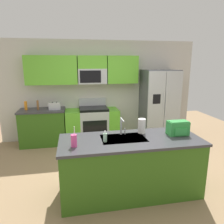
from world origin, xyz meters
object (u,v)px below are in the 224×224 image
toaster (55,106)px  sink_faucet (122,125)px  refrigerator (159,105)px  backpack (178,128)px  soap_dispenser (105,137)px  pepper_mill (38,105)px  bottle_orange (26,106)px  drink_cup_pink (74,141)px  paper_towel_roll (142,126)px  range_oven (92,124)px

toaster → sink_faucet: size_ratio=0.99×
refrigerator → backpack: (-0.64, -2.25, 0.09)m
sink_faucet → soap_dispenser: size_ratio=1.66×
pepper_mill → bottle_orange: bearing=174.8°
backpack → refrigerator: bearing=74.2°
sink_faucet → backpack: sink_faucet is taller
pepper_mill → refrigerator: bearing=-1.3°
backpack → drink_cup_pink: bearing=-173.4°
paper_towel_roll → backpack: (0.54, -0.18, -0.00)m
toaster → soap_dispenser: bearing=-69.4°
range_oven → sink_faucet: 2.28m
drink_cup_pink → toaster: bearing=100.1°
refrigerator → soap_dispenser: refrigerator is taller
paper_towel_roll → refrigerator: bearing=60.3°
sink_faucet → drink_cup_pink: (-0.76, -0.34, -0.08)m
backpack → sink_faucet: bearing=170.6°
range_oven → refrigerator: (1.80, -0.07, 0.48)m
refrigerator → bottle_orange: bearing=178.4°
drink_cup_pink → paper_towel_roll: drink_cup_pink is taller
soap_dispenser → backpack: backpack is taller
soap_dispenser → refrigerator: bearing=52.0°
sink_faucet → drink_cup_pink: bearing=-156.0°
pepper_mill → sink_faucet: size_ratio=0.82×
range_oven → pepper_mill: size_ratio=5.89×
refrigerator → pepper_mill: size_ratio=8.01×
toaster → bottle_orange: bottle_orange is taller
drink_cup_pink → backpack: size_ratio=0.91×
backpack → soap_dispenser: bearing=-175.5°
soap_dispenser → backpack: bearing=4.5°
pepper_mill → sink_faucet: bearing=-53.6°
bottle_orange → drink_cup_pink: size_ratio=0.73×
pepper_mill → backpack: bearing=-43.0°
range_oven → refrigerator: 1.86m
range_oven → bottle_orange: bottle_orange is taller
pepper_mill → bottle_orange: 0.29m
range_oven → refrigerator: size_ratio=0.74×
refrigerator → sink_faucet: bearing=-125.8°
pepper_mill → sink_faucet: (1.61, -2.17, 0.05)m
backpack → range_oven: bearing=116.6°
bottle_orange → sink_faucet: sink_faucet is taller
refrigerator → toaster: size_ratio=6.61×
range_oven → refrigerator: refrigerator is taller
soap_dispenser → backpack: 1.20m
sink_faucet → toaster: bearing=119.5°
paper_towel_roll → backpack: size_ratio=0.75×
pepper_mill → backpack: size_ratio=0.72×
bottle_orange → soap_dispenser: size_ratio=1.26×
sink_faucet → soap_dispenser: (-0.31, -0.24, -0.10)m
soap_dispenser → sink_faucet: bearing=37.7°
toaster → pepper_mill: (-0.41, 0.05, 0.03)m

